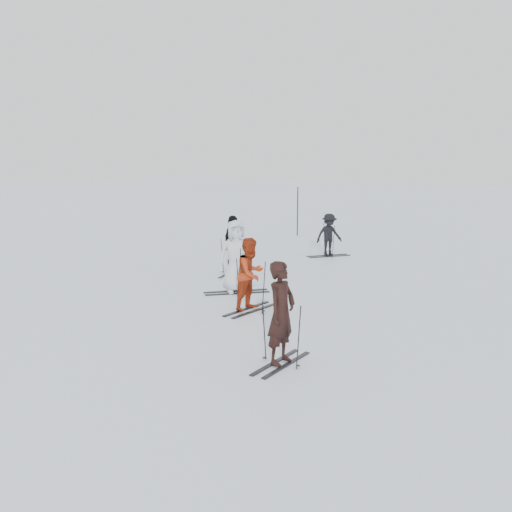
{
  "coord_description": "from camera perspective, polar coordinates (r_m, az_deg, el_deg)",
  "views": [
    {
      "loc": [
        8.84,
        -11.27,
        3.7
      ],
      "look_at": [
        0.0,
        1.0,
        1.0
      ],
      "focal_mm": 40.0,
      "sensor_mm": 36.0,
      "label": 1
    }
  ],
  "objects": [
    {
      "name": "skis_near_dark",
      "position": [
        10.2,
        2.53,
        -7.68
      ],
      "size": [
        1.63,
        0.9,
        1.16
      ],
      "primitive_type": null,
      "rotation": [
        0.0,
        0.0,
        1.61
      ],
      "color": "black",
      "rests_on": "ground"
    },
    {
      "name": "skis_uphill_far",
      "position": [
        21.1,
        7.3,
        1.63
      ],
      "size": [
        1.9,
        1.7,
        1.23
      ],
      "primitive_type": null,
      "rotation": [
        0.0,
        0.0,
        0.96
      ],
      "color": "black",
      "rests_on": "ground"
    },
    {
      "name": "skis_red",
      "position": [
        13.63,
        -0.52,
        -2.86
      ],
      "size": [
        1.79,
        1.0,
        1.28
      ],
      "primitive_type": null,
      "rotation": [
        0.0,
        0.0,
        1.53
      ],
      "color": "black",
      "rests_on": "ground"
    },
    {
      "name": "skier_near_dark",
      "position": [
        10.1,
        2.54,
        -5.85
      ],
      "size": [
        0.47,
        0.69,
        1.84
      ],
      "primitive_type": "imported",
      "rotation": [
        0.0,
        0.0,
        1.61
      ],
      "color": "black",
      "rests_on": "ground"
    },
    {
      "name": "ground",
      "position": [
        14.79,
        -2.27,
        -4.37
      ],
      "size": [
        120.0,
        120.0,
        0.0
      ],
      "primitive_type": "plane",
      "color": "silver",
      "rests_on": "ground"
    },
    {
      "name": "skis_uphill_left",
      "position": [
        17.83,
        -2.37,
        0.01
      ],
      "size": [
        1.73,
        1.2,
        1.14
      ],
      "primitive_type": null,
      "rotation": [
        0.0,
        0.0,
        1.83
      ],
      "color": "black",
      "rests_on": "ground"
    },
    {
      "name": "skis_grey",
      "position": [
        15.37,
        -1.97,
        -1.28
      ],
      "size": [
        2.0,
        1.92,
        1.33
      ],
      "primitive_type": null,
      "rotation": [
        0.0,
        0.0,
        0.85
      ],
      "color": "black",
      "rests_on": "ground"
    },
    {
      "name": "skier_grey",
      "position": [
        15.31,
        -1.98,
        -0.13
      ],
      "size": [
        1.1,
        1.13,
        1.95
      ],
      "primitive_type": "imported",
      "rotation": [
        0.0,
        0.0,
        0.85
      ],
      "color": "silver",
      "rests_on": "ground"
    },
    {
      "name": "piste_marker",
      "position": [
        26.36,
        4.18,
        4.48
      ],
      "size": [
        0.06,
        0.06,
        2.24
      ],
      "primitive_type": "cylinder",
      "rotation": [
        0.0,
        0.0,
        -0.32
      ],
      "color": "black",
      "rests_on": "ground"
    },
    {
      "name": "skier_red",
      "position": [
        13.58,
        -0.53,
        -1.92
      ],
      "size": [
        0.69,
        0.87,
        1.73
      ],
      "primitive_type": "imported",
      "rotation": [
        0.0,
        0.0,
        1.53
      ],
      "color": "#972D11",
      "rests_on": "ground"
    },
    {
      "name": "skier_uphill_far",
      "position": [
        21.08,
        7.31,
        2.06
      ],
      "size": [
        1.04,
        1.15,
        1.55
      ],
      "primitive_type": "imported",
      "rotation": [
        0.0,
        0.0,
        0.96
      ],
      "color": "black",
      "rests_on": "ground"
    },
    {
      "name": "skier_uphill_left",
      "position": [
        17.77,
        -2.38,
        1.07
      ],
      "size": [
        0.7,
        1.14,
        1.81
      ],
      "primitive_type": "imported",
      "rotation": [
        0.0,
        0.0,
        1.83
      ],
      "color": "black",
      "rests_on": "ground"
    }
  ]
}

